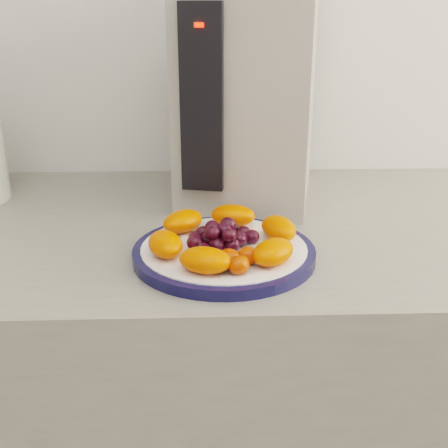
{
  "coord_description": "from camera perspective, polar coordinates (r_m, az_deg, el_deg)",
  "views": [
    {
      "loc": [
        0.06,
        0.36,
        1.22
      ],
      "look_at": [
        0.09,
        1.06,
        0.95
      ],
      "focal_mm": 45.0,
      "sensor_mm": 36.0,
      "label": 1
    }
  ],
  "objects": [
    {
      "name": "appliance_led",
      "position": [
        0.84,
        -2.54,
        19.56
      ],
      "size": [
        0.01,
        0.01,
        0.01
      ],
      "primitive_type": "cube",
      "rotation": [
        0.0,
        0.0,
        -0.21
      ],
      "color": "#FF0C05",
      "rests_on": "appliance_panel"
    },
    {
      "name": "plate_face",
      "position": [
        0.76,
        0.0,
        -2.9
      ],
      "size": [
        0.23,
        0.23,
        0.02
      ],
      "primitive_type": "cylinder",
      "color": "white",
      "rests_on": "counter"
    },
    {
      "name": "plate_rim",
      "position": [
        0.76,
        0.0,
        -2.97
      ],
      "size": [
        0.25,
        0.25,
        0.01
      ],
      "primitive_type": "cylinder",
      "color": "#101239",
      "rests_on": "counter"
    },
    {
      "name": "appliance_panel",
      "position": [
        0.86,
        -2.25,
        12.46
      ],
      "size": [
        0.07,
        0.03,
        0.28
      ],
      "primitive_type": "cube",
      "rotation": [
        0.0,
        0.0,
        -0.21
      ],
      "color": "black",
      "rests_on": "appliance_body"
    },
    {
      "name": "fruit_plate",
      "position": [
        0.75,
        -0.05,
        -1.35
      ],
      "size": [
        0.22,
        0.21,
        0.04
      ],
      "color": "#FF4500",
      "rests_on": "plate_face"
    },
    {
      "name": "appliance_body",
      "position": [
        1.0,
        2.71,
        13.38
      ],
      "size": [
        0.27,
        0.33,
        0.37
      ],
      "primitive_type": "cube",
      "rotation": [
        0.0,
        0.0,
        -0.21
      ],
      "color": "#A29A8E",
      "rests_on": "counter"
    },
    {
      "name": "counter",
      "position": [
        1.14,
        -5.06,
        -21.37
      ],
      "size": [
        3.5,
        0.6,
        0.9
      ],
      "primitive_type": "cube",
      "color": "gray",
      "rests_on": "floor"
    }
  ]
}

